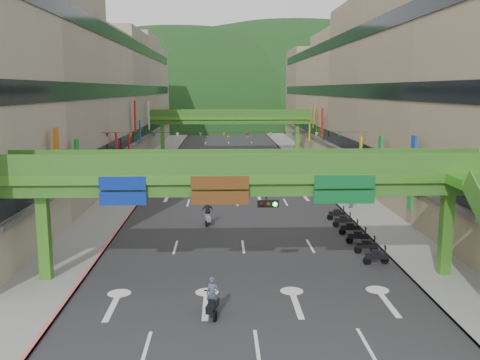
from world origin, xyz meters
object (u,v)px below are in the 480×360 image
Objects in this scene: scooter_rider_near at (212,299)px; pedestrian_red at (444,245)px; overpass_near at (266,188)px; car_silver at (188,155)px; car_yellow at (267,157)px; scooter_rider_mid at (223,180)px.

scooter_rider_near is 16.12m from pedestrian_red.
scooter_rider_near is (-2.79, -4.38, -4.34)m from overpass_near.
car_silver is 11.79m from car_yellow.
scooter_rider_near is 53.93m from car_yellow.
scooter_rider_mid reaches higher than pedestrian_red.
car_yellow is 46.11m from pedestrian_red.
pedestrian_red is at bearing 17.32° from overpass_near.
car_silver is 1.19× the size of car_yellow.
scooter_rider_mid is 0.49× the size of car_silver.
car_silver is (-4.54, 55.72, -0.17)m from scooter_rider_near.
car_silver is 51.32m from pedestrian_red.
pedestrian_red is (11.27, 3.51, -4.28)m from overpass_near.
overpass_near reaches higher than scooter_rider_mid.
overpass_near is 13.43× the size of scooter_rider_mid.
scooter_rider_mid is at bearing -114.79° from car_yellow.
overpass_near is 52.06m from car_silver.
scooter_rider_near reaches higher than car_silver.
scooter_rider_mid reaches higher than car_yellow.
car_yellow is (11.57, -2.26, -0.09)m from car_silver.
car_silver is (-5.16, 24.50, -0.38)m from scooter_rider_mid.
scooter_rider_mid reaches higher than scooter_rider_near.
scooter_rider_mid is 25.04m from car_silver.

